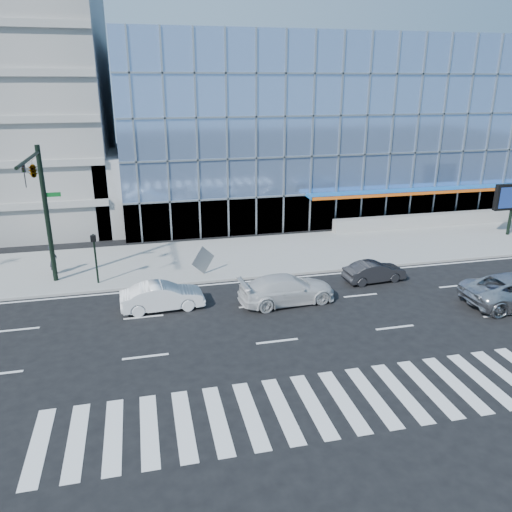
# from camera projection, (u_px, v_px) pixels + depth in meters

# --- Properties ---
(ground) EXTENTS (160.00, 160.00, 0.00)m
(ground) POSITION_uv_depth(u_px,v_px,m) (257.00, 306.00, 26.85)
(ground) COLOR black
(ground) RESTS_ON ground
(sidewalk) EXTENTS (120.00, 8.00, 0.15)m
(sidewalk) POSITION_uv_depth(u_px,v_px,m) (230.00, 257.00, 34.18)
(sidewalk) COLOR gray
(sidewalk) RESTS_ON ground
(theatre_building) EXTENTS (42.00, 26.00, 15.00)m
(theatre_building) POSITION_uv_depth(u_px,v_px,m) (331.00, 122.00, 51.30)
(theatre_building) COLOR #7A99CB
(theatre_building) RESTS_ON ground
(ramp_block) EXTENTS (6.00, 8.00, 6.00)m
(ramp_block) POSITION_uv_depth(u_px,v_px,m) (136.00, 190.00, 41.10)
(ramp_block) COLOR gray
(ramp_block) RESTS_ON ground
(retaining_wall) EXTENTS (30.00, 0.80, 1.00)m
(retaining_wall) POSITION_uv_depth(u_px,v_px,m) (499.00, 215.00, 42.50)
(retaining_wall) COLOR gray
(retaining_wall) RESTS_ON sidewalk
(traffic_signal) EXTENTS (1.14, 5.74, 8.00)m
(traffic_signal) POSITION_uv_depth(u_px,v_px,m) (38.00, 186.00, 26.63)
(traffic_signal) COLOR black
(traffic_signal) RESTS_ON sidewalk
(ped_signal_post) EXTENTS (0.30, 0.33, 3.00)m
(ped_signal_post) POSITION_uv_depth(u_px,v_px,m) (95.00, 251.00, 28.85)
(ped_signal_post) COLOR black
(ped_signal_post) RESTS_ON sidewalk
(white_suv) EXTENTS (5.49, 2.63, 1.54)m
(white_suv) POSITION_uv_depth(u_px,v_px,m) (287.00, 289.00, 27.05)
(white_suv) COLOR silver
(white_suv) RESTS_ON ground
(white_sedan) EXTENTS (4.43, 1.76, 1.43)m
(white_sedan) POSITION_uv_depth(u_px,v_px,m) (162.00, 296.00, 26.26)
(white_sedan) COLOR white
(white_sedan) RESTS_ON ground
(dark_sedan) EXTENTS (3.85, 1.62, 1.24)m
(dark_sedan) POSITION_uv_depth(u_px,v_px,m) (374.00, 272.00, 29.96)
(dark_sedan) COLOR black
(dark_sedan) RESTS_ON ground
(pedestrian) EXTENTS (0.53, 0.73, 1.85)m
(pedestrian) POSITION_uv_depth(u_px,v_px,m) (53.00, 260.00, 30.62)
(pedestrian) COLOR black
(pedestrian) RESTS_ON sidewalk
(tilted_panel) EXTENTS (1.57, 1.05, 1.84)m
(tilted_panel) POSITION_uv_depth(u_px,v_px,m) (203.00, 260.00, 30.61)
(tilted_panel) COLOR gray
(tilted_panel) RESTS_ON sidewalk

